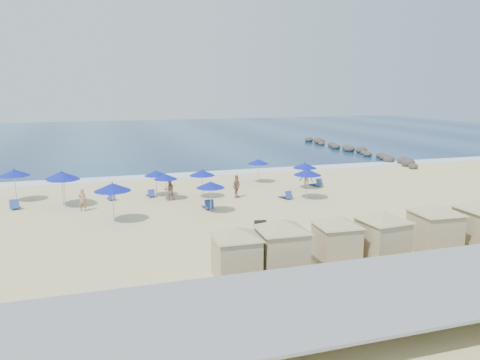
% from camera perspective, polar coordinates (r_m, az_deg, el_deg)
% --- Properties ---
extents(ground, '(160.00, 160.00, 0.00)m').
position_cam_1_polar(ground, '(31.13, -0.83, -4.46)').
color(ground, beige).
rests_on(ground, ground).
extents(ocean, '(160.00, 80.00, 0.06)m').
position_cam_1_polar(ocean, '(84.57, -11.67, 5.30)').
color(ocean, navy).
rests_on(ocean, ground).
extents(surf_line, '(160.00, 2.50, 0.08)m').
position_cam_1_polar(surf_line, '(45.81, -6.43, 0.62)').
color(surf_line, white).
rests_on(surf_line, ground).
extents(seawall, '(160.00, 6.10, 1.22)m').
position_cam_1_polar(seawall, '(19.13, 11.19, -12.96)').
color(seawall, gray).
rests_on(seawall, ground).
extents(rock_jetty, '(2.56, 26.66, 0.96)m').
position_cam_1_polar(rock_jetty, '(63.27, 13.67, 3.59)').
color(rock_jetty, '#302B28').
rests_on(rock_jetty, ground).
extents(trash_bin, '(0.83, 0.83, 0.70)m').
position_cam_1_polar(trash_bin, '(27.58, 2.55, -5.79)').
color(trash_bin, black).
rests_on(trash_bin, ground).
extents(cabana_0, '(4.17, 4.17, 2.61)m').
position_cam_1_polar(cabana_0, '(20.95, -0.46, -8.07)').
color(cabana_0, tan).
rests_on(cabana_0, ground).
extents(cabana_1, '(4.48, 4.48, 2.81)m').
position_cam_1_polar(cabana_1, '(21.61, 5.12, -7.18)').
color(cabana_1, tan).
rests_on(cabana_1, ground).
extents(cabana_2, '(4.12, 4.12, 2.59)m').
position_cam_1_polar(cabana_2, '(23.26, 11.72, -6.37)').
color(cabana_2, tan).
rests_on(cabana_2, ground).
extents(cabana_3, '(4.37, 4.37, 2.75)m').
position_cam_1_polar(cabana_3, '(24.20, 17.04, -5.71)').
color(cabana_3, tan).
rests_on(cabana_3, ground).
extents(cabana_4, '(4.53, 4.53, 2.85)m').
position_cam_1_polar(cabana_4, '(26.29, 22.71, -4.63)').
color(cabana_4, tan).
rests_on(cabana_4, ground).
extents(umbrella_0, '(2.25, 2.25, 2.56)m').
position_cam_1_polar(umbrella_0, '(38.43, -25.82, 0.82)').
color(umbrella_0, '#A5A8AD').
rests_on(umbrella_0, ground).
extents(umbrella_1, '(2.29, 2.29, 2.61)m').
position_cam_1_polar(umbrella_1, '(35.19, -20.73, 0.42)').
color(umbrella_1, '#A5A8AD').
rests_on(umbrella_1, ground).
extents(umbrella_2, '(2.30, 2.30, 2.62)m').
position_cam_1_polar(umbrella_2, '(35.78, -20.96, 0.58)').
color(umbrella_2, '#A5A8AD').
rests_on(umbrella_2, ground).
extents(umbrella_3, '(2.34, 2.34, 2.67)m').
position_cam_1_polar(umbrella_3, '(30.21, -15.29, -0.84)').
color(umbrella_3, '#A5A8AD').
rests_on(umbrella_3, ground).
extents(umbrella_4, '(1.87, 1.87, 2.12)m').
position_cam_1_polar(umbrella_4, '(37.04, -10.22, 0.82)').
color(umbrella_4, '#A5A8AD').
rests_on(umbrella_4, ground).
extents(umbrella_5, '(1.83, 1.83, 2.08)m').
position_cam_1_polar(umbrella_5, '(35.67, -9.06, 0.40)').
color(umbrella_5, '#A5A8AD').
rests_on(umbrella_5, ground).
extents(umbrella_6, '(2.00, 2.00, 2.27)m').
position_cam_1_polar(umbrella_6, '(31.59, -3.62, -0.57)').
color(umbrella_6, '#A5A8AD').
rests_on(umbrella_6, ground).
extents(umbrella_7, '(2.03, 2.03, 2.30)m').
position_cam_1_polar(umbrella_7, '(35.91, -4.65, 0.89)').
color(umbrella_7, '#A5A8AD').
rests_on(umbrella_7, ground).
extents(umbrella_8, '(1.96, 1.96, 2.23)m').
position_cam_1_polar(umbrella_8, '(41.64, 2.23, 2.26)').
color(umbrella_8, '#A5A8AD').
rests_on(umbrella_8, ground).
extents(umbrella_9, '(2.04, 2.04, 2.32)m').
position_cam_1_polar(umbrella_9, '(39.40, 7.90, 1.76)').
color(umbrella_9, '#A5A8AD').
rests_on(umbrella_9, ground).
extents(umbrella_10, '(2.15, 2.15, 2.45)m').
position_cam_1_polar(umbrella_10, '(35.70, 8.23, 0.95)').
color(umbrella_10, '#A5A8AD').
rests_on(umbrella_10, ground).
extents(beach_chair_0, '(0.82, 1.46, 0.76)m').
position_cam_1_polar(beach_chair_0, '(36.60, -25.81, -2.79)').
color(beach_chair_0, '#294498').
rests_on(beach_chair_0, ground).
extents(beach_chair_1, '(0.63, 1.19, 0.63)m').
position_cam_1_polar(beach_chair_1, '(36.88, -15.43, -2.03)').
color(beach_chair_1, '#294498').
rests_on(beach_chair_1, ground).
extents(beach_chair_2, '(0.58, 1.20, 0.64)m').
position_cam_1_polar(beach_chair_2, '(37.25, -10.83, -1.69)').
color(beach_chair_2, '#294498').
rests_on(beach_chair_2, ground).
extents(beach_chair_3, '(0.62, 1.39, 0.77)m').
position_cam_1_polar(beach_chair_3, '(33.00, -3.91, -3.10)').
color(beach_chair_3, '#294498').
rests_on(beach_chair_3, ground).
extents(beach_chair_4, '(0.81, 1.34, 0.69)m').
position_cam_1_polar(beach_chair_4, '(36.09, 5.66, -1.93)').
color(beach_chair_4, '#294498').
rests_on(beach_chair_4, ground).
extents(beach_chair_5, '(0.87, 1.44, 0.74)m').
position_cam_1_polar(beach_chair_5, '(41.03, 9.35, -0.40)').
color(beach_chair_5, '#294498').
rests_on(beach_chair_5, ground).
extents(beachgoer_0, '(0.66, 0.52, 1.58)m').
position_cam_1_polar(beachgoer_0, '(34.06, -18.64, -2.31)').
color(beachgoer_0, '#A8785D').
rests_on(beachgoer_0, ground).
extents(beachgoer_1, '(0.80, 0.63, 1.62)m').
position_cam_1_polar(beachgoer_1, '(35.75, -8.59, -1.19)').
color(beachgoer_1, '#A8785D').
rests_on(beachgoer_1, ground).
extents(beachgoer_2, '(1.06, 1.04, 1.79)m').
position_cam_1_polar(beachgoer_2, '(36.15, -0.43, -0.79)').
color(beachgoer_2, '#A8785D').
rests_on(beachgoer_2, ground).
extents(beachgoer_3, '(1.31, 1.20, 1.77)m').
position_cam_1_polar(beachgoer_3, '(39.97, 8.08, 0.25)').
color(beachgoer_3, '#A8785D').
rests_on(beachgoer_3, ground).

